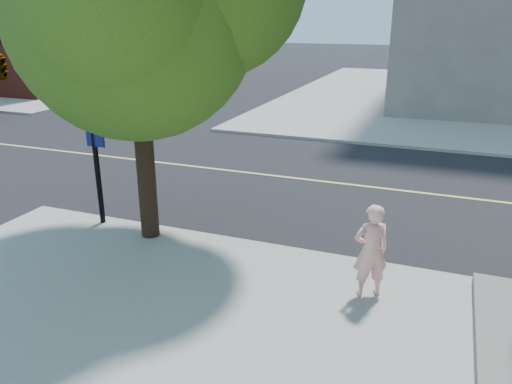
% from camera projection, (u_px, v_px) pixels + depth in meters
% --- Properties ---
extents(ground, '(140.00, 140.00, 0.00)m').
position_uv_depth(ground, '(78.00, 216.00, 11.61)').
color(ground, black).
rests_on(ground, ground).
extents(road_ew, '(140.00, 9.00, 0.01)m').
position_uv_depth(road_ew, '(176.00, 164.00, 15.57)').
color(road_ew, black).
rests_on(road_ew, ground).
extents(sidewalk_nw, '(26.00, 25.00, 0.12)m').
position_uv_depth(sidewalk_nw, '(22.00, 74.00, 38.30)').
color(sidewalk_nw, gray).
rests_on(sidewalk_nw, ground).
extents(man_on_phone, '(0.68, 0.60, 1.56)m').
position_uv_depth(man_on_phone, '(371.00, 251.00, 7.91)').
color(man_on_phone, '#FBB0A9').
rests_on(man_on_phone, sidewalk_se).
extents(signal_pole, '(3.47, 0.39, 3.92)m').
position_uv_depth(signal_pole, '(12.00, 69.00, 10.57)').
color(signal_pole, black).
rests_on(signal_pole, sidewalk_se).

